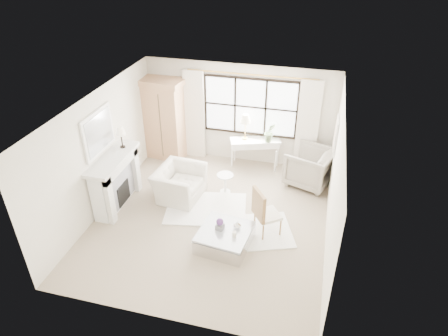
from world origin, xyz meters
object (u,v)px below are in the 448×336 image
Objects in this scene: club_armchair at (179,183)px; coffee_table at (225,238)px; armoire at (165,119)px; console_table at (255,153)px.

club_armchair is 1.03× the size of coffee_table.
coffee_table is at bearing -45.61° from armoire.
console_table is at bearing 96.88° from coffee_table.
console_table is 2.36m from club_armchair.
console_table is at bearing -32.28° from club_armchair.
console_table is 3.25m from coffee_table.
armoire is 1.63× the size of console_table.
console_table reaches higher than coffee_table.
club_armchair is (-1.48, -1.84, -0.03)m from console_table.
console_table is 1.24× the size of coffee_table.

